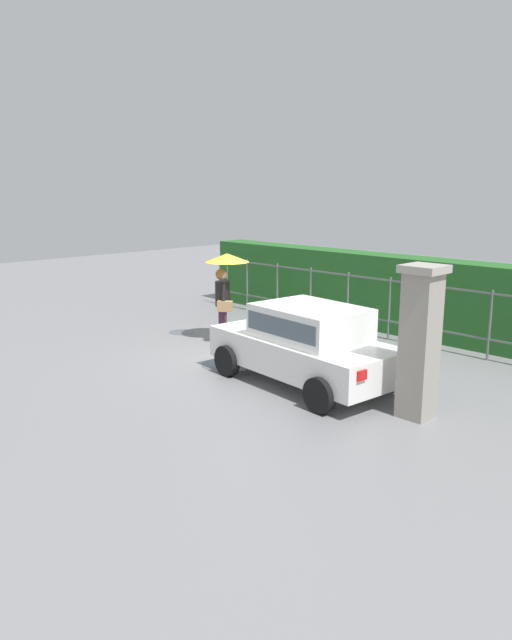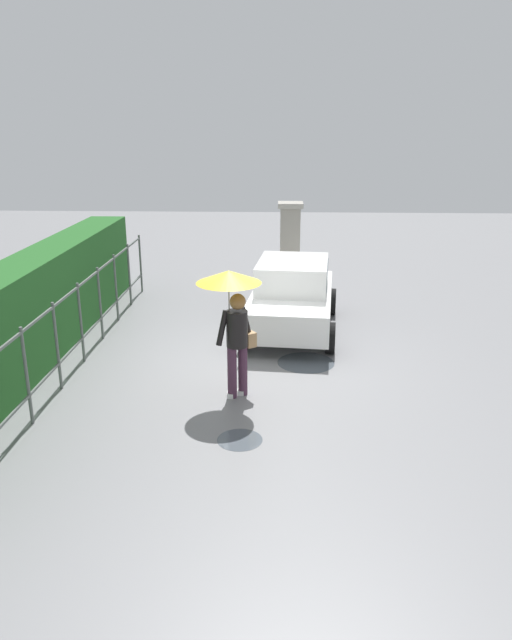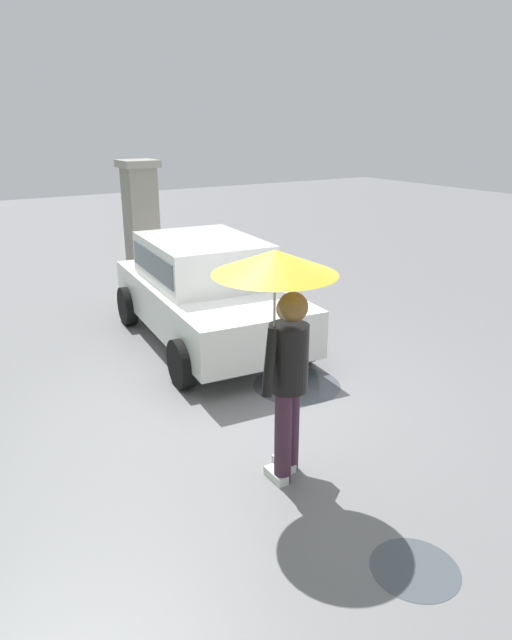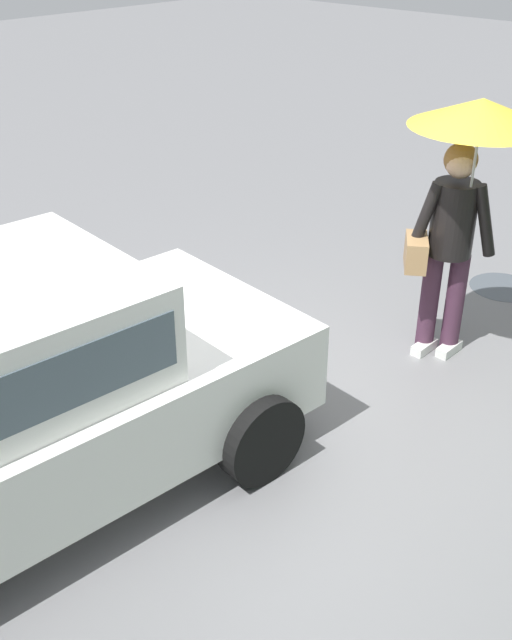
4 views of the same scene
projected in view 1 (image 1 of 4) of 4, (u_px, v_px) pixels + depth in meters
ground_plane at (256, 357)px, 12.75m from camera, size 40.00×40.00×0.00m
car at (306, 342)px, 10.84m from camera, size 3.86×2.14×1.48m
pedestrian at (225, 276)px, 13.70m from camera, size 1.01×1.01×2.08m
gate_pillar at (420, 341)px, 9.17m from camera, size 0.60×0.60×2.42m
fence_section at (348, 299)px, 14.89m from camera, size 9.83×0.05×1.50m
hedge_row at (369, 290)px, 15.48m from camera, size 10.78×0.90×1.90m
puddle_near at (227, 364)px, 12.20m from camera, size 1.06×1.06×0.00m
puddle_far at (182, 332)px, 14.93m from camera, size 0.64×0.64×0.00m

